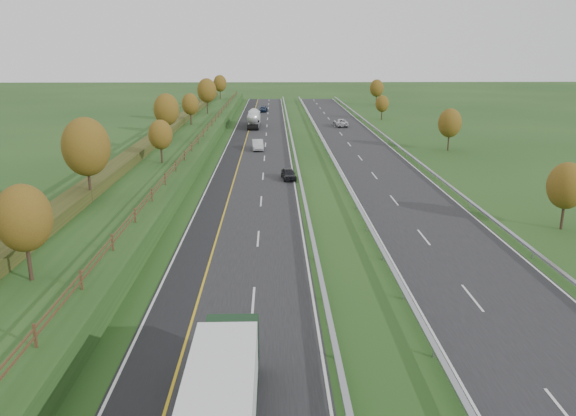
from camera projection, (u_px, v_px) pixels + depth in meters
name	position (u px, v px, depth m)	size (l,w,h in m)	color
ground	(312.00, 164.00, 78.01)	(400.00, 400.00, 0.00)	#1F4217
near_carriageway	(256.00, 157.00, 82.62)	(10.50, 200.00, 0.04)	black
far_carriageway	(367.00, 157.00, 83.03)	(10.50, 200.00, 0.04)	black
hard_shoulder	(231.00, 157.00, 82.52)	(3.00, 200.00, 0.04)	black
lane_markings	(299.00, 157.00, 82.65)	(26.75, 200.00, 0.01)	silver
embankment_left	(167.00, 151.00, 82.03)	(12.00, 200.00, 2.00)	#1F4217
hedge_left	(153.00, 140.00, 81.55)	(2.20, 180.00, 1.10)	#2B3415
fence_left	(197.00, 140.00, 81.27)	(0.12, 189.06, 1.20)	#422B19
median_barrier_near	(295.00, 153.00, 82.60)	(0.32, 200.00, 0.71)	gray
median_barrier_far	(329.00, 153.00, 82.72)	(0.32, 200.00, 0.71)	gray
outer_barrier_far	(407.00, 152.00, 83.01)	(0.32, 200.00, 0.71)	gray
trees_left	(163.00, 117.00, 77.33)	(6.64, 164.30, 7.66)	#2D2116
trees_far	(411.00, 108.00, 110.30)	(8.45, 118.60, 7.12)	#2D2116
road_tanker	(254.00, 118.00, 114.09)	(2.40, 11.22, 3.46)	silver
car_dark_near	(289.00, 174.00, 68.37)	(1.58, 3.93, 1.34)	black
car_silver_mid	(258.00, 145.00, 88.41)	(1.68, 4.80, 1.58)	#B3B3B8
car_small_far	(263.00, 109.00, 141.81)	(1.87, 4.59, 1.33)	#111E37
car_oncoming	(341.00, 123.00, 115.22)	(2.52, 5.46, 1.52)	silver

